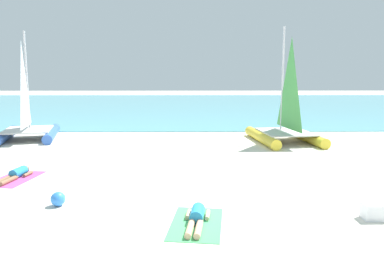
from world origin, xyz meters
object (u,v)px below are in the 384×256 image
object	(u,v)px
beach_ball	(58,199)
sailboat_yellow	(285,125)
sailboat_blue	(28,123)
sunbather_right	(197,217)
towel_left	(15,179)
sunbather_left	(16,174)
cooler_box	(374,212)
towel_right	(196,223)

from	to	relation	value
beach_ball	sailboat_yellow	bearing A→B (deg)	47.76
sailboat_blue	sunbather_right	bearing A→B (deg)	-66.70
towel_left	sunbather_left	bearing A→B (deg)	81.90
sailboat_yellow	sunbather_right	bearing A→B (deg)	-120.98
sailboat_yellow	sunbather_right	size ratio (longest dim) A/B	3.56
towel_left	sailboat_blue	bearing A→B (deg)	110.40
sailboat_yellow	beach_ball	distance (m)	11.85
sailboat_yellow	sunbather_right	xyz separation A→B (m)	(-4.52, -9.83, -0.70)
sailboat_yellow	cooler_box	distance (m)	9.72
sunbather_left	sunbather_right	distance (m)	6.68
sunbather_left	cooler_box	world-z (taller)	cooler_box
towel_right	cooler_box	world-z (taller)	cooler_box
sailboat_blue	towel_right	distance (m)	13.69
towel_right	beach_ball	world-z (taller)	beach_ball
sailboat_blue	sunbather_right	world-z (taller)	sailboat_blue
sunbather_right	towel_right	bearing A→B (deg)	-90.00
sunbather_right	cooler_box	bearing A→B (deg)	9.09
towel_right	cooler_box	distance (m)	4.03
sunbather_left	sunbather_right	bearing A→B (deg)	-24.23
sailboat_blue	sunbather_left	xyz separation A→B (m)	(2.71, -7.18, -0.68)
towel_left	sunbather_left	distance (m)	0.14
sailboat_yellow	sailboat_blue	bearing A→B (deg)	169.58
sailboat_yellow	towel_right	world-z (taller)	sailboat_yellow
sailboat_yellow	sunbather_left	bearing A→B (deg)	-154.68
sailboat_blue	towel_left	distance (m)	7.78
sunbather_left	beach_ball	world-z (taller)	beach_ball
sunbather_right	beach_ball	bearing A→B (deg)	169.58
towel_right	sunbather_right	world-z (taller)	sunbather_right
sailboat_yellow	cooler_box	world-z (taller)	sailboat_yellow
sailboat_blue	sunbather_left	bearing A→B (deg)	-83.89
sunbather_left	beach_ball	bearing A→B (deg)	-40.42
sailboat_yellow	cooler_box	bearing A→B (deg)	-99.27
sunbather_left	towel_right	distance (m)	6.71
sailboat_blue	cooler_box	xyz separation A→B (m)	(12.37, -10.61, -0.64)
towel_left	towel_right	xyz separation A→B (m)	(5.65, -3.57, 0.00)
sailboat_yellow	sunbather_right	distance (m)	10.84
sunbather_right	beach_ball	size ratio (longest dim) A/B	4.37
towel_left	beach_ball	size ratio (longest dim) A/B	5.29
cooler_box	sunbather_right	bearing A→B (deg)	-177.84
sailboat_blue	towel_left	xyz separation A→B (m)	(2.70, -7.25, -0.81)
sunbather_right	cooler_box	distance (m)	4.02
towel_left	sunbather_right	bearing A→B (deg)	-31.81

